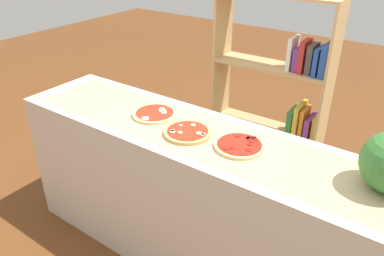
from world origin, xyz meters
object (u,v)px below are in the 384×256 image
object	(u,v)px
pizza_mozzarella_0	(155,114)
pizza_mushroom_1	(188,132)
bookshelf	(282,103)
pizza_pepperoni_2	(240,145)

from	to	relation	value
pizza_mozzarella_0	pizza_mushroom_1	world-z (taller)	pizza_mushroom_1
pizza_mozzarella_0	pizza_mushroom_1	bearing A→B (deg)	-14.38
pizza_mozzarella_0	bookshelf	distance (m)	1.09
pizza_pepperoni_2	bookshelf	xyz separation A→B (m)	(-0.19, 1.02, -0.20)
pizza_mozzarella_0	pizza_pepperoni_2	size ratio (longest dim) A/B	1.04
pizza_pepperoni_2	bookshelf	size ratio (longest dim) A/B	0.17
pizza_mushroom_1	pizza_pepperoni_2	bearing A→B (deg)	9.11
bookshelf	pizza_mozzarella_0	bearing A→B (deg)	-111.87
pizza_mushroom_1	pizza_pepperoni_2	distance (m)	0.30
pizza_mushroom_1	bookshelf	xyz separation A→B (m)	(0.10, 1.07, -0.20)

